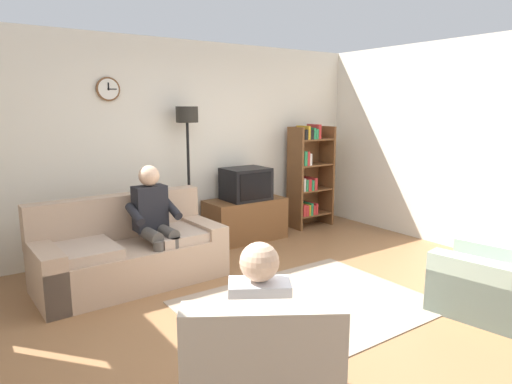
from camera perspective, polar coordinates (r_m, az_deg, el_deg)
ground_plane at (r=4.33m, az=7.19°, el=-14.60°), size 12.00×12.00×0.00m
back_wall_assembly at (r=6.16m, az=-9.35°, el=5.97°), size 6.20×0.17×2.70m
right_wall at (r=6.24m, az=27.54°, el=4.95°), size 0.12×5.80×2.70m
couch at (r=5.00m, az=-15.65°, el=-7.52°), size 1.93×0.95×0.90m
tv_stand at (r=6.35m, az=-1.38°, el=-3.48°), size 1.10×0.56×0.58m
tv at (r=6.22m, az=-1.28°, el=1.04°), size 0.60×0.49×0.44m
bookshelf at (r=7.02m, az=6.55°, el=2.18°), size 0.68×0.36×1.59m
floor_lamp at (r=5.85m, az=-8.63°, el=6.72°), size 0.28×0.28×1.85m
armchair_near_window at (r=2.81m, az=0.41°, el=-22.83°), size 1.15×1.17×0.90m
armchair_near_bookshelf at (r=4.66m, az=27.92°, el=-10.06°), size 0.94×1.01×0.90m
area_rug at (r=4.41m, az=6.66°, el=-14.02°), size 2.20×1.70×0.01m
person_on_couch at (r=4.88m, az=-12.69°, el=-3.13°), size 0.52×0.55×1.24m
person_in_left_armchair at (r=2.73m, az=0.32°, el=-16.27°), size 0.61×0.64×1.12m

